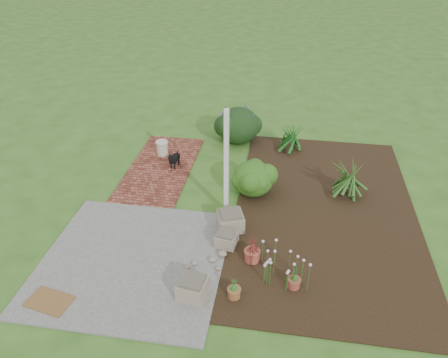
# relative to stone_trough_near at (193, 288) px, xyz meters

# --- Properties ---
(ground) EXTENTS (80.00, 80.00, 0.00)m
(ground) POSITION_rel_stone_trough_near_xyz_m (-0.10, 2.44, -0.20)
(ground) COLOR #32601E
(ground) RESTS_ON ground
(concrete_patio) EXTENTS (3.50, 3.50, 0.04)m
(concrete_patio) POSITION_rel_stone_trough_near_xyz_m (-1.35, 0.69, -0.18)
(concrete_patio) COLOR #5B5B59
(concrete_patio) RESTS_ON ground
(brick_path) EXTENTS (1.60, 3.50, 0.04)m
(brick_path) POSITION_rel_stone_trough_near_xyz_m (-1.80, 4.19, -0.18)
(brick_path) COLOR #5C271D
(brick_path) RESTS_ON ground
(garden_bed) EXTENTS (4.00, 7.00, 0.03)m
(garden_bed) POSITION_rel_stone_trough_near_xyz_m (2.40, 2.94, -0.19)
(garden_bed) COLOR black
(garden_bed) RESTS_ON ground
(veranda_post) EXTENTS (0.10, 0.10, 2.50)m
(veranda_post) POSITION_rel_stone_trough_near_xyz_m (0.20, 2.54, 1.05)
(veranda_post) COLOR white
(veranda_post) RESTS_ON ground
(stone_trough_near) EXTENTS (0.55, 0.55, 0.32)m
(stone_trough_near) POSITION_rel_stone_trough_near_xyz_m (0.00, 0.00, 0.00)
(stone_trough_near) COLOR gray
(stone_trough_near) RESTS_ON concrete_patio
(stone_trough_mid) EXTENTS (0.46, 0.46, 0.26)m
(stone_trough_mid) POSITION_rel_stone_trough_near_xyz_m (0.38, 1.43, -0.03)
(stone_trough_mid) COLOR gray
(stone_trough_mid) RESTS_ON concrete_patio
(stone_trough_far) EXTENTS (0.66, 0.66, 0.34)m
(stone_trough_far) POSITION_rel_stone_trough_near_xyz_m (0.38, 1.97, 0.01)
(stone_trough_far) COLOR gray
(stone_trough_far) RESTS_ON concrete_patio
(coir_doormat) EXTENTS (0.84, 0.62, 0.02)m
(coir_doormat) POSITION_rel_stone_trough_near_xyz_m (-2.43, -0.55, -0.15)
(coir_doormat) COLOR brown
(coir_doormat) RESTS_ON concrete_patio
(black_dog) EXTENTS (0.21, 0.49, 0.43)m
(black_dog) POSITION_rel_stone_trough_near_xyz_m (-1.45, 4.25, 0.09)
(black_dog) COLOR black
(black_dog) RESTS_ON brick_path
(cream_ceramic_urn) EXTENTS (0.34, 0.34, 0.41)m
(cream_ceramic_urn) POSITION_rel_stone_trough_near_xyz_m (-1.93, 4.84, 0.04)
(cream_ceramic_urn) COLOR beige
(cream_ceramic_urn) RESTS_ON brick_path
(evergreen_shrub) EXTENTS (1.19, 1.19, 0.83)m
(evergreen_shrub) POSITION_rel_stone_trough_near_xyz_m (0.70, 3.41, 0.25)
(evergreen_shrub) COLOR #14420F
(evergreen_shrub) RESTS_ON garden_bed
(agapanthus_clump_back) EXTENTS (1.47, 1.47, 1.01)m
(agapanthus_clump_back) POSITION_rel_stone_trough_near_xyz_m (2.87, 3.67, 0.34)
(agapanthus_clump_back) COLOR #164014
(agapanthus_clump_back) RESTS_ON garden_bed
(agapanthus_clump_front) EXTENTS (1.23, 1.23, 0.91)m
(agapanthus_clump_front) POSITION_rel_stone_trough_near_xyz_m (1.50, 5.73, 0.29)
(agapanthus_clump_front) COLOR #134213
(agapanthus_clump_front) RESTS_ON garden_bed
(pink_flower_patch) EXTENTS (1.34, 1.34, 0.65)m
(pink_flower_patch) POSITION_rel_stone_trough_near_xyz_m (1.58, 0.65, 0.15)
(pink_flower_patch) COLOR #113D0F
(pink_flower_patch) RESTS_ON garden_bed
(terracotta_pot_bronze) EXTENTS (0.34, 0.34, 0.24)m
(terracotta_pot_bronze) POSITION_rel_stone_trough_near_xyz_m (0.93, 1.06, -0.05)
(terracotta_pot_bronze) COLOR #B24C3C
(terracotta_pot_bronze) RESTS_ON garden_bed
(terracotta_pot_small_left) EXTENTS (0.25, 0.25, 0.19)m
(terracotta_pot_small_left) POSITION_rel_stone_trough_near_xyz_m (1.75, 0.48, -0.08)
(terracotta_pot_small_left) COLOR #9D4535
(terracotta_pot_small_left) RESTS_ON garden_bed
(terracotta_pot_small_right) EXTENTS (0.28, 0.28, 0.19)m
(terracotta_pot_small_right) POSITION_rel_stone_trough_near_xyz_m (0.72, 0.08, -0.08)
(terracotta_pot_small_right) COLOR #945A32
(terracotta_pot_small_right) RESTS_ON garden_bed
(purple_flowering_bush) EXTENTS (1.32, 1.32, 1.05)m
(purple_flowering_bush) POSITION_rel_stone_trough_near_xyz_m (-0.01, 6.09, 0.33)
(purple_flowering_bush) COLOR black
(purple_flowering_bush) RESTS_ON ground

